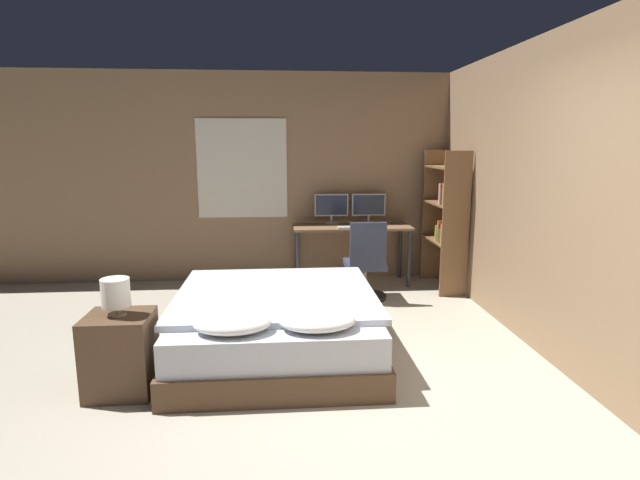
{
  "coord_description": "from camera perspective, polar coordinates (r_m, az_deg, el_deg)",
  "views": [
    {
      "loc": [
        -0.5,
        -2.88,
        1.79
      ],
      "look_at": [
        -0.07,
        2.49,
        0.75
      ],
      "focal_mm": 28.0,
      "sensor_mm": 36.0,
      "label": 1
    }
  ],
  "objects": [
    {
      "name": "monitor_left",
      "position": [
        6.52,
        1.31,
        3.82
      ],
      "size": [
        0.44,
        0.16,
        0.39
      ],
      "color": "#B7B7BC",
      "rests_on": "desk"
    },
    {
      "name": "desk",
      "position": [
        6.42,
        3.65,
        0.78
      ],
      "size": [
        1.5,
        0.57,
        0.76
      ],
      "color": "#846042",
      "rests_on": "ground_plane"
    },
    {
      "name": "computer_mouse",
      "position": [
        6.27,
        6.56,
        1.58
      ],
      "size": [
        0.07,
        0.05,
        0.04
      ],
      "color": "#B7B7BC",
      "rests_on": "desk"
    },
    {
      "name": "bookshelf",
      "position": [
        6.3,
        14.32,
        2.77
      ],
      "size": [
        0.32,
        0.84,
        1.72
      ],
      "color": "brown",
      "rests_on": "ground_plane"
    },
    {
      "name": "bed",
      "position": [
        4.36,
        -5.01,
        -9.57
      ],
      "size": [
        1.7,
        1.91,
        0.61
      ],
      "color": "brown",
      "rests_on": "ground_plane"
    },
    {
      "name": "wall_back",
      "position": [
        6.64,
        -0.38,
        7.12
      ],
      "size": [
        12.0,
        0.08,
        2.7
      ],
      "color": "#8E7051",
      "rests_on": "ground_plane"
    },
    {
      "name": "nightstand",
      "position": [
        3.98,
        -21.83,
        -11.97
      ],
      "size": [
        0.46,
        0.43,
        0.59
      ],
      "color": "brown",
      "rests_on": "ground_plane"
    },
    {
      "name": "bedside_lamp",
      "position": [
        3.83,
        -22.31,
        -5.65
      ],
      "size": [
        0.2,
        0.2,
        0.27
      ],
      "color": "gray",
      "rests_on": "nightstand"
    },
    {
      "name": "office_chair",
      "position": [
        5.81,
        5.22,
        -3.33
      ],
      "size": [
        0.52,
        0.52,
        0.93
      ],
      "color": "black",
      "rests_on": "ground_plane"
    },
    {
      "name": "keyboard",
      "position": [
        6.22,
        3.9,
        1.47
      ],
      "size": [
        0.41,
        0.13,
        0.02
      ],
      "color": "#B7B7BC",
      "rests_on": "desk"
    },
    {
      "name": "ground_plane",
      "position": [
        3.43,
        4.81,
        -20.58
      ],
      "size": [
        20.0,
        20.0,
        0.0
      ],
      "primitive_type": "plane",
      "color": "#B2A893"
    },
    {
      "name": "monitor_right",
      "position": [
        6.59,
        5.58,
        3.84
      ],
      "size": [
        0.44,
        0.16,
        0.39
      ],
      "color": "#B7B7BC",
      "rests_on": "desk"
    },
    {
      "name": "wall_side_right",
      "position": [
        4.94,
        22.56,
        4.98
      ],
      "size": [
        0.06,
        12.0,
        2.7
      ],
      "color": "#8E7051",
      "rests_on": "ground_plane"
    }
  ]
}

